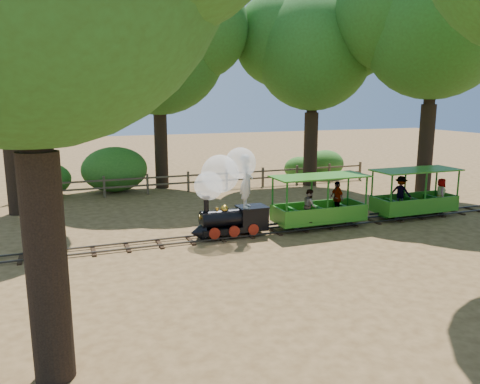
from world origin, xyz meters
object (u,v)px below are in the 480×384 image
object	(u,v)px
locomotive	(227,186)
carriage_front	(320,207)
fence	(208,179)
carriage_rear	(414,197)

from	to	relation	value
locomotive	carriage_front	xyz separation A→B (m)	(3.45, -0.10, -0.94)
fence	locomotive	bearing A→B (deg)	-102.18
fence	carriage_rear	bearing A→B (deg)	-53.60
carriage_front	carriage_rear	world-z (taller)	same
carriage_front	fence	xyz separation A→B (m)	(-1.74, 8.04, -0.19)
carriage_rear	locomotive	bearing A→B (deg)	179.58
carriage_front	fence	bearing A→B (deg)	102.21
locomotive	carriage_rear	size ratio (longest dim) A/B	0.88
carriage_front	locomotive	bearing A→B (deg)	178.32
carriage_front	carriage_rear	bearing A→B (deg)	0.63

